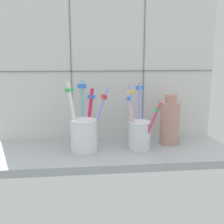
# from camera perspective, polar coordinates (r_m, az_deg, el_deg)

# --- Properties ---
(counter_slab) EXTENTS (0.64, 0.22, 0.02)m
(counter_slab) POSITION_cam_1_polar(r_m,az_deg,el_deg) (0.76, -0.01, -8.45)
(counter_slab) COLOR #9EA3A8
(counter_slab) RESTS_ON ground
(tile_wall_back) EXTENTS (0.64, 0.02, 0.45)m
(tile_wall_back) POSITION_cam_1_polar(r_m,az_deg,el_deg) (0.83, -0.91, 8.50)
(tile_wall_back) COLOR silver
(tile_wall_back) RESTS_ON ground
(toothbrush_cup_left) EXTENTS (0.12, 0.11, 0.18)m
(toothbrush_cup_left) POSITION_cam_1_polar(r_m,az_deg,el_deg) (0.74, -5.77, -4.12)
(toothbrush_cup_left) COLOR white
(toothbrush_cup_left) RESTS_ON counter_slab
(toothbrush_cup_right) EXTENTS (0.09, 0.12, 0.17)m
(toothbrush_cup_right) POSITION_cam_1_polar(r_m,az_deg,el_deg) (0.75, 5.61, -4.03)
(toothbrush_cup_right) COLOR silver
(toothbrush_cup_right) RESTS_ON counter_slab
(ceramic_vase) EXTENTS (0.06, 0.06, 0.14)m
(ceramic_vase) POSITION_cam_1_polar(r_m,az_deg,el_deg) (0.81, 11.78, -1.95)
(ceramic_vase) COLOR tan
(ceramic_vase) RESTS_ON counter_slab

